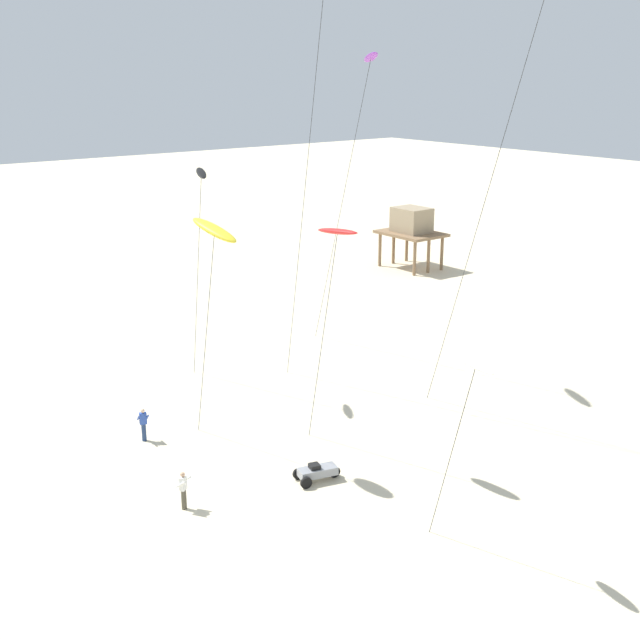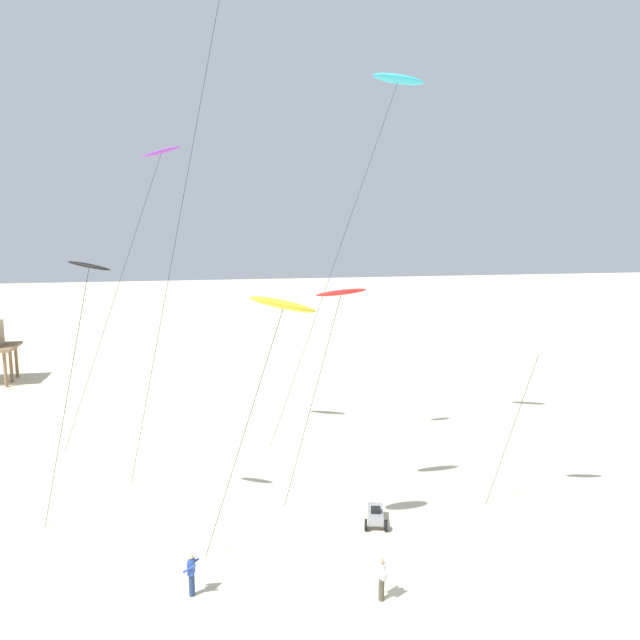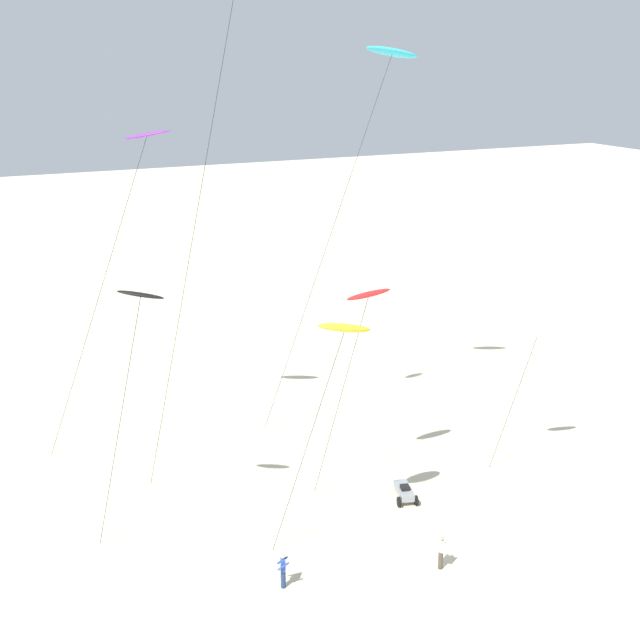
{
  "view_description": "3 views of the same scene",
  "coord_description": "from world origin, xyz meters",
  "px_view_note": "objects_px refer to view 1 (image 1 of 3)",
  "views": [
    {
      "loc": [
        28.14,
        -16.89,
        17.38
      ],
      "look_at": [
        1.23,
        4.15,
        6.86
      ],
      "focal_mm": 46.35,
      "sensor_mm": 36.0,
      "label": 1
    },
    {
      "loc": [
        -5.3,
        -22.98,
        13.88
      ],
      "look_at": [
        0.91,
        8.55,
        8.81
      ],
      "focal_mm": 34.71,
      "sensor_mm": 36.0,
      "label": 2
    },
    {
      "loc": [
        -16.25,
        -27.98,
        21.98
      ],
      "look_at": [
        -0.04,
        8.08,
        8.56
      ],
      "focal_mm": 44.55,
      "sensor_mm": 36.0,
      "label": 3
    }
  ],
  "objects_px": {
    "kite_black": "(201,177)",
    "kite_purple": "(370,63)",
    "beach_buggy": "(317,472)",
    "kite_white": "(475,367)",
    "kite_flyer_middle": "(183,489)",
    "stilt_house": "(411,225)",
    "kite_red": "(337,233)",
    "kite_yellow": "(214,231)",
    "kite_flyer_nearest": "(143,424)"
  },
  "relations": [
    {
      "from": "kite_black",
      "to": "kite_purple",
      "type": "relative_size",
      "value": 0.68
    },
    {
      "from": "kite_red",
      "to": "kite_flyer_middle",
      "type": "bearing_deg",
      "value": -91.54
    },
    {
      "from": "kite_flyer_nearest",
      "to": "kite_white",
      "type": "bearing_deg",
      "value": 15.64
    },
    {
      "from": "kite_red",
      "to": "kite_white",
      "type": "height_order",
      "value": "kite_red"
    },
    {
      "from": "kite_purple",
      "to": "stilt_house",
      "type": "bearing_deg",
      "value": 129.94
    },
    {
      "from": "kite_flyer_middle",
      "to": "kite_red",
      "type": "bearing_deg",
      "value": 88.46
    },
    {
      "from": "kite_yellow",
      "to": "kite_flyer_middle",
      "type": "bearing_deg",
      "value": -50.49
    },
    {
      "from": "kite_flyer_middle",
      "to": "kite_yellow",
      "type": "bearing_deg",
      "value": 129.51
    },
    {
      "from": "kite_red",
      "to": "kite_flyer_middle",
      "type": "height_order",
      "value": "kite_red"
    },
    {
      "from": "kite_black",
      "to": "stilt_house",
      "type": "relative_size",
      "value": 2.2
    },
    {
      "from": "kite_red",
      "to": "stilt_house",
      "type": "relative_size",
      "value": 1.95
    },
    {
      "from": "kite_white",
      "to": "stilt_house",
      "type": "relative_size",
      "value": 1.39
    },
    {
      "from": "kite_white",
      "to": "kite_black",
      "type": "bearing_deg",
      "value": 175.94
    },
    {
      "from": "kite_purple",
      "to": "kite_flyer_nearest",
      "type": "relative_size",
      "value": 10.9
    },
    {
      "from": "kite_purple",
      "to": "kite_yellow",
      "type": "bearing_deg",
      "value": -68.57
    },
    {
      "from": "kite_flyer_nearest",
      "to": "stilt_house",
      "type": "relative_size",
      "value": 0.3
    },
    {
      "from": "kite_yellow",
      "to": "beach_buggy",
      "type": "bearing_deg",
      "value": 24.02
    },
    {
      "from": "kite_white",
      "to": "kite_purple",
      "type": "bearing_deg",
      "value": 149.06
    },
    {
      "from": "kite_flyer_nearest",
      "to": "kite_flyer_middle",
      "type": "distance_m",
      "value": 7.1
    },
    {
      "from": "kite_yellow",
      "to": "stilt_house",
      "type": "relative_size",
      "value": 2.0
    },
    {
      "from": "kite_white",
      "to": "kite_flyer_middle",
      "type": "xyz_separation_m",
      "value": [
        -9.61,
        -6.27,
        -6.67
      ]
    },
    {
      "from": "kite_flyer_nearest",
      "to": "beach_buggy",
      "type": "relative_size",
      "value": 0.78
    },
    {
      "from": "kite_flyer_middle",
      "to": "stilt_house",
      "type": "xyz_separation_m",
      "value": [
        -24.94,
        36.88,
        3.02
      ]
    },
    {
      "from": "kite_white",
      "to": "stilt_house",
      "type": "height_order",
      "value": "kite_white"
    },
    {
      "from": "kite_purple",
      "to": "kite_white",
      "type": "bearing_deg",
      "value": -30.94
    },
    {
      "from": "kite_yellow",
      "to": "kite_white",
      "type": "distance_m",
      "value": 13.3
    },
    {
      "from": "kite_black",
      "to": "kite_flyer_middle",
      "type": "xyz_separation_m",
      "value": [
        10.97,
        -7.74,
        -10.94
      ]
    },
    {
      "from": "beach_buggy",
      "to": "kite_red",
      "type": "bearing_deg",
      "value": 120.74
    },
    {
      "from": "kite_white",
      "to": "stilt_house",
      "type": "distance_m",
      "value": 46.3
    },
    {
      "from": "kite_black",
      "to": "kite_yellow",
      "type": "xyz_separation_m",
      "value": [
        7.89,
        -4.0,
        -1.19
      ]
    },
    {
      "from": "beach_buggy",
      "to": "kite_black",
      "type": "bearing_deg",
      "value": 170.93
    },
    {
      "from": "kite_black",
      "to": "kite_flyer_nearest",
      "type": "bearing_deg",
      "value": -56.29
    },
    {
      "from": "kite_black",
      "to": "kite_flyer_nearest",
      "type": "height_order",
      "value": "kite_black"
    },
    {
      "from": "kite_black",
      "to": "stilt_house",
      "type": "xyz_separation_m",
      "value": [
        -13.97,
        29.15,
        -7.92
      ]
    },
    {
      "from": "kite_flyer_nearest",
      "to": "kite_yellow",
      "type": "bearing_deg",
      "value": 28.56
    },
    {
      "from": "kite_purple",
      "to": "kite_flyer_middle",
      "type": "bearing_deg",
      "value": -64.01
    },
    {
      "from": "kite_purple",
      "to": "stilt_house",
      "type": "xyz_separation_m",
      "value": [
        -16.65,
        19.88,
        -13.65
      ]
    },
    {
      "from": "kite_yellow",
      "to": "kite_white",
      "type": "height_order",
      "value": "kite_yellow"
    },
    {
      "from": "kite_purple",
      "to": "kite_red",
      "type": "xyz_separation_m",
      "value": [
        8.5,
        -9.16,
        -7.01
      ]
    },
    {
      "from": "kite_yellow",
      "to": "kite_purple",
      "type": "relative_size",
      "value": 0.62
    },
    {
      "from": "kite_black",
      "to": "kite_red",
      "type": "height_order",
      "value": "kite_black"
    },
    {
      "from": "kite_white",
      "to": "kite_flyer_middle",
      "type": "distance_m",
      "value": 13.27
    },
    {
      "from": "kite_black",
      "to": "stilt_house",
      "type": "distance_m",
      "value": 33.28
    },
    {
      "from": "kite_flyer_nearest",
      "to": "kite_flyer_middle",
      "type": "bearing_deg",
      "value": -13.45
    },
    {
      "from": "kite_black",
      "to": "kite_white",
      "type": "bearing_deg",
      "value": -4.06
    },
    {
      "from": "kite_red",
      "to": "kite_flyer_middle",
      "type": "distance_m",
      "value": 12.44
    },
    {
      "from": "kite_yellow",
      "to": "stilt_house",
      "type": "xyz_separation_m",
      "value": [
        -21.86,
        33.15,
        -6.73
      ]
    },
    {
      "from": "kite_black",
      "to": "beach_buggy",
      "type": "bearing_deg",
      "value": -9.07
    },
    {
      "from": "kite_black",
      "to": "kite_flyer_middle",
      "type": "bearing_deg",
      "value": -35.2
    },
    {
      "from": "kite_purple",
      "to": "stilt_house",
      "type": "distance_m",
      "value": 29.31
    }
  ]
}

